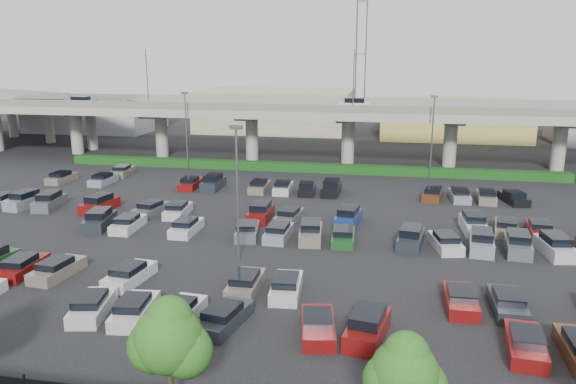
# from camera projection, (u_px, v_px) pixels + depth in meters

# --- Properties ---
(ground) EXTENTS (280.00, 280.00, 0.00)m
(ground) POSITION_uv_depth(u_px,v_px,m) (263.00, 228.00, 50.54)
(ground) COLOR black
(overpass) EXTENTS (150.00, 13.00, 15.80)m
(overpass) POSITION_uv_depth(u_px,v_px,m) (312.00, 113.00, 79.36)
(overpass) COLOR gray
(overpass) RESTS_ON ground
(on_ramp) EXTENTS (50.93, 30.13, 8.80)m
(on_ramp) POSITION_uv_depth(u_px,v_px,m) (30.00, 102.00, 99.19)
(on_ramp) COLOR gray
(on_ramp) RESTS_ON ground
(hedge) EXTENTS (66.00, 1.60, 1.10)m
(hedge) POSITION_uv_depth(u_px,v_px,m) (305.00, 168.00, 74.24)
(hedge) COLOR #113B11
(hedge) RESTS_ON ground
(tree_row) EXTENTS (65.07, 3.66, 5.94)m
(tree_row) POSITION_uv_depth(u_px,v_px,m) (139.00, 335.00, 24.26)
(tree_row) COLOR #332316
(tree_row) RESTS_ON ground
(parked_cars) EXTENTS (63.05, 41.62, 1.67)m
(parked_cars) POSITION_uv_depth(u_px,v_px,m) (263.00, 238.00, 45.86)
(parked_cars) COLOR #53565A
(parked_cars) RESTS_ON ground
(light_poles) EXTENTS (66.90, 48.38, 10.30)m
(light_poles) POSITION_uv_depth(u_px,v_px,m) (223.00, 155.00, 51.66)
(light_poles) COLOR #4E4E53
(light_poles) RESTS_ON ground
(distant_buildings) EXTENTS (138.00, 24.00, 9.00)m
(distant_buildings) POSITION_uv_depth(u_px,v_px,m) (400.00, 115.00, 106.37)
(distant_buildings) COLOR gray
(distant_buildings) RESTS_ON ground
(comm_tower) EXTENTS (2.40, 2.40, 30.00)m
(comm_tower) POSITION_uv_depth(u_px,v_px,m) (361.00, 51.00, 116.60)
(comm_tower) COLOR #4E4E53
(comm_tower) RESTS_ON ground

